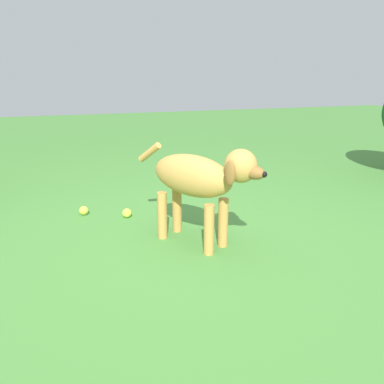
# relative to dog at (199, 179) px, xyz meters

# --- Properties ---
(ground) EXTENTS (14.00, 14.00, 0.00)m
(ground) POSITION_rel_dog_xyz_m (-0.11, 0.17, -0.42)
(ground) COLOR #478438
(dog) EXTENTS (0.79, 0.59, 0.63)m
(dog) POSITION_rel_dog_xyz_m (0.00, 0.00, 0.00)
(dog) COLOR #C69347
(dog) RESTS_ON ground
(tennis_ball_0) EXTENTS (0.07, 0.07, 0.07)m
(tennis_ball_0) POSITION_rel_dog_xyz_m (0.58, 0.37, -0.39)
(tennis_ball_0) COLOR #D7E341
(tennis_ball_0) RESTS_ON ground
(tennis_ball_1) EXTENTS (0.07, 0.07, 0.07)m
(tennis_ball_1) POSITION_rel_dog_xyz_m (0.71, 0.67, -0.39)
(tennis_ball_1) COLOR #CFD941
(tennis_ball_1) RESTS_ON ground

